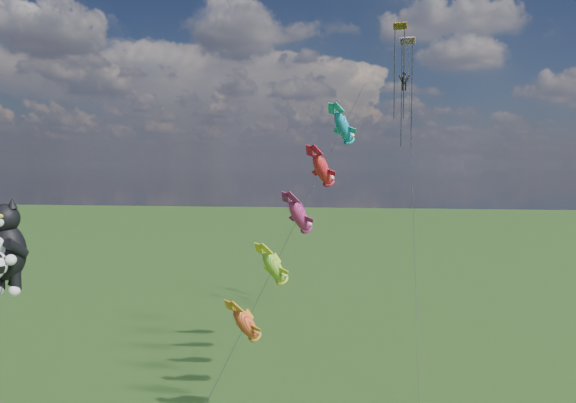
# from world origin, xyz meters

# --- Properties ---
(cat_kite_rig) EXTENTS (2.43, 4.12, 11.70)m
(cat_kite_rig) POSITION_xyz_m (-2.99, 0.24, 9.10)
(cat_kite_rig) COLOR brown
(cat_kite_rig) RESTS_ON ground
(fish_windsock_rig) EXTENTS (8.47, 13.65, 18.68)m
(fish_windsock_rig) POSITION_xyz_m (11.78, 5.05, 10.48)
(fish_windsock_rig) COLOR brown
(fish_windsock_rig) RESTS_ON ground
(parafoil_rig) EXTENTS (1.96, 17.56, 24.06)m
(parafoil_rig) POSITION_xyz_m (18.49, 18.06, 19.91)
(parafoil_rig) COLOR brown
(parafoil_rig) RESTS_ON ground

